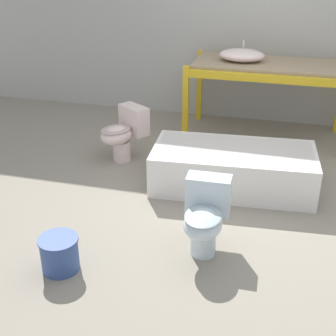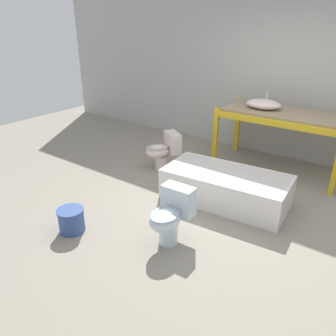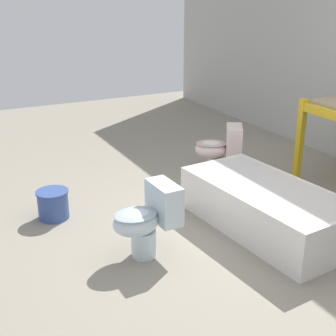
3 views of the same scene
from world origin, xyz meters
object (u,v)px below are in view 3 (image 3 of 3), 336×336
at_px(toilet_far, 220,149).
at_px(bucket_white, 53,204).
at_px(bathtub_main, 266,204).
at_px(toilet_near, 147,218).

height_order(toilet_far, bucket_white, toilet_far).
relative_size(bathtub_main, toilet_near, 2.77).
xyz_separation_m(bathtub_main, toilet_far, (-1.31, 0.36, 0.09)).
distance_m(toilet_near, bucket_white, 1.17).
bearing_deg(bucket_white, bathtub_main, 56.73).
relative_size(toilet_near, toilet_far, 0.96).
xyz_separation_m(toilet_far, bucket_white, (0.20, -2.04, -0.19)).
height_order(toilet_near, toilet_far, same).
height_order(bathtub_main, toilet_near, toilet_near).
relative_size(toilet_far, bucket_white, 2.03).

